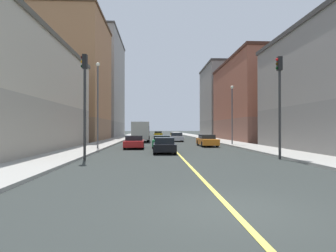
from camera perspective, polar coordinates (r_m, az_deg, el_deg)
name	(u,v)px	position (r m, az deg, el deg)	size (l,w,h in m)	color
ground_plane	(231,210)	(7.38, 12.77, -16.30)	(400.00, 400.00, 0.00)	#2B302D
sidewalk_left	(205,138)	(56.80, 7.52, -2.41)	(3.40, 168.00, 0.15)	#9E9B93
sidewalk_right	(121,138)	(56.24, -9.46, -2.43)	(3.40, 168.00, 0.15)	#9E9B93
lane_center_stripe	(163,138)	(55.90, -0.93, -2.52)	(0.16, 154.00, 0.01)	#E5D14C
building_left_mid	(255,101)	(48.65, 17.36, 4.96)	(9.93, 20.81, 13.17)	brown
building_left_far	(225,102)	(67.39, 11.58, 4.89)	(9.93, 15.35, 16.55)	slate
building_right_corner	(3,94)	(28.07, -30.49, 5.57)	(9.93, 21.64, 9.85)	#9D9688
building_right_midblock	(75,80)	(48.85, -18.45, 8.97)	(9.93, 15.12, 19.97)	#8F6B4F
building_right_distant	(100,87)	(69.77, -13.68, 7.75)	(9.93, 21.36, 23.91)	gray
traffic_light_left_near	(279,94)	(19.65, 21.74, 6.14)	(0.40, 0.32, 6.66)	#2D2D2D
traffic_light_right_near	(85,93)	(18.40, -16.63, 6.54)	(0.40, 0.32, 6.64)	#2D2D2D
street_lamp_left_near	(232,109)	(33.68, 12.92, 3.49)	(0.36, 0.36, 6.85)	#4C4C51
street_lamp_right_near	(98,97)	(27.54, -14.10, 5.76)	(0.36, 0.36, 8.12)	#4C4C51
car_yellow	(158,134)	(63.43, -2.05, -1.69)	(1.97, 4.08, 1.34)	gold
car_orange	(207,141)	(31.44, 7.97, -2.97)	(1.85, 4.54, 1.29)	orange
car_silver	(176,137)	(42.74, 1.68, -2.28)	(1.97, 4.10, 1.34)	silver
car_green	(162,141)	(29.20, -1.25, -3.17)	(2.05, 4.43, 1.26)	#1E6B38
car_black	(164,146)	(22.77, -0.75, -4.01)	(1.84, 4.06, 1.25)	black
car_red	(134,142)	(28.32, -6.89, -3.28)	(2.06, 4.63, 1.27)	red
box_truck	(141,131)	(41.24, -5.53, -1.08)	(2.47, 7.18, 2.90)	navy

